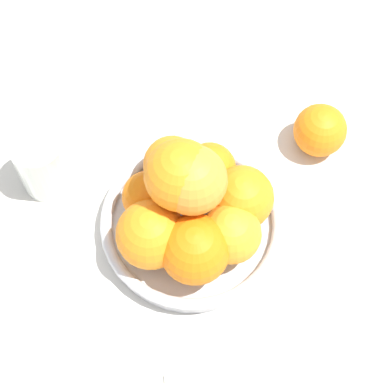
{
  "coord_description": "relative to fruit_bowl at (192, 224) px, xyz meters",
  "views": [
    {
      "loc": [
        -0.26,
        0.22,
        0.76
      ],
      "look_at": [
        0.0,
        0.0,
        0.11
      ],
      "focal_mm": 60.0,
      "sensor_mm": 36.0,
      "label": 1
    }
  ],
  "objects": [
    {
      "name": "stray_orange",
      "position": [
        -0.01,
        -0.22,
        0.02
      ],
      "size": [
        0.07,
        0.07,
        0.07
      ],
      "primitive_type": "sphere",
      "color": "orange",
      "rests_on": "ground_plane"
    },
    {
      "name": "orange_pile",
      "position": [
        -0.0,
        0.0,
        0.07
      ],
      "size": [
        0.19,
        0.2,
        0.14
      ],
      "color": "orange",
      "rests_on": "fruit_bowl"
    },
    {
      "name": "fruit_bowl",
      "position": [
        0.0,
        0.0,
        0.0
      ],
      "size": [
        0.23,
        0.23,
        0.03
      ],
      "color": "silver",
      "rests_on": "ground_plane"
    },
    {
      "name": "drinking_glass",
      "position": [
        0.18,
        0.1,
        0.03
      ],
      "size": [
        0.07,
        0.07,
        0.09
      ],
      "primitive_type": "cylinder",
      "color": "silver",
      "rests_on": "ground_plane"
    },
    {
      "name": "ground_plane",
      "position": [
        0.0,
        0.0,
        -0.02
      ],
      "size": [
        4.0,
        4.0,
        0.0
      ],
      "primitive_type": "plane",
      "color": "beige"
    }
  ]
}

